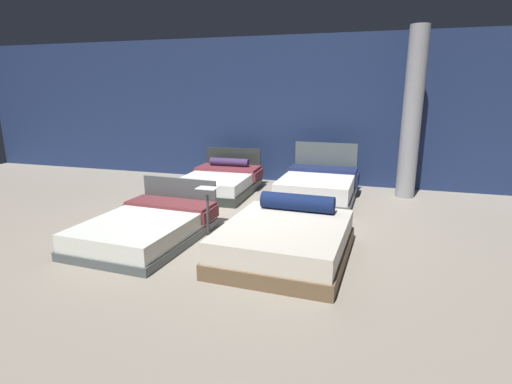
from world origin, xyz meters
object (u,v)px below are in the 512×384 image
Objects in this scene: bed_2 at (220,182)px; bed_1 at (286,240)px; price_sign at (208,227)px; bed_0 at (147,228)px; support_pillar at (412,115)px; bed_3 at (318,187)px.

bed_1 is at bearing -55.81° from bed_2.
bed_0 is at bearing 174.44° from price_sign.
bed_2 is 4.32m from support_pillar.
bed_1 is 1.00× the size of bed_2.
bed_0 is 2.38× the size of price_sign.
support_pillar is (2.87, 4.00, 1.40)m from price_sign.
bed_2 is 2.19m from bed_3.
bed_2 is at bearing 93.24° from bed_0.
bed_3 is 2.18× the size of price_sign.
bed_0 reaches higher than bed_1.
support_pillar is (1.76, 3.93, 1.49)m from bed_1.
bed_0 is at bearing -123.86° from bed_3.
price_sign reaches higher than bed_2.
support_pillar is at bearing 47.63° from bed_0.
price_sign is (1.08, -3.16, 0.11)m from bed_2.
bed_2 is at bearing -178.24° from bed_3.
support_pillar is (1.77, 0.82, 1.47)m from bed_3.
bed_1 is 3.79m from bed_2.
bed_3 is (2.17, 3.08, 0.07)m from bed_0.
support_pillar reaches higher than price_sign.
bed_1 is at bearing -114.15° from support_pillar.
bed_1 is 1.04× the size of bed_3.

